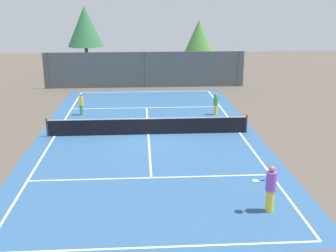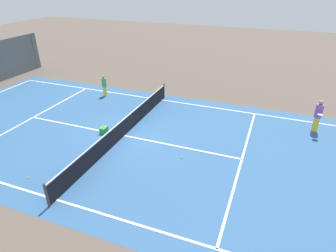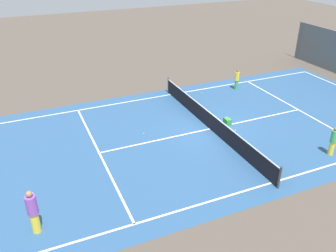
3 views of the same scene
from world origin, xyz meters
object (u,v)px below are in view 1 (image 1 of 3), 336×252
(ball_crate, at_px, (146,126))
(tennis_ball_1, at_px, (214,109))
(tennis_ball_4, at_px, (204,96))
(tennis_ball_3, at_px, (71,125))
(player_2, at_px, (270,188))
(tennis_ball_0, at_px, (131,156))
(player_0, at_px, (216,104))
(tennis_ball_5, at_px, (155,95))
(player_1, at_px, (81,104))
(tennis_ball_2, at_px, (160,128))

(ball_crate, distance_m, tennis_ball_1, 6.74)
(tennis_ball_4, bearing_deg, tennis_ball_3, -140.78)
(player_2, bearing_deg, tennis_ball_0, 131.04)
(tennis_ball_3, bearing_deg, player_0, 12.24)
(player_2, relative_size, tennis_ball_5, 27.91)
(player_1, relative_size, tennis_ball_0, 22.33)
(tennis_ball_0, bearing_deg, player_1, 113.17)
(tennis_ball_0, xyz_separation_m, tennis_ball_3, (-3.89, 5.75, 0.00))
(tennis_ball_0, bearing_deg, ball_crate, 80.27)
(tennis_ball_4, bearing_deg, tennis_ball_2, -114.97)
(player_0, relative_size, tennis_ball_2, 23.26)
(player_0, relative_size, player_2, 0.83)
(tennis_ball_1, height_order, tennis_ball_3, same)
(tennis_ball_2, relative_size, tennis_ball_5, 1.00)
(tennis_ball_1, xyz_separation_m, tennis_ball_3, (-9.79, -3.57, 0.00))
(tennis_ball_1, relative_size, tennis_ball_5, 1.00)
(tennis_ball_3, distance_m, tennis_ball_5, 10.09)
(ball_crate, bearing_deg, tennis_ball_5, 84.66)
(player_1, xyz_separation_m, player_2, (8.92, -14.50, 0.19))
(player_0, height_order, tennis_ball_2, player_0)
(player_1, bearing_deg, player_0, -3.29)
(player_0, distance_m, tennis_ball_3, 9.85)
(tennis_ball_2, bearing_deg, ball_crate, 179.71)
(player_2, relative_size, ball_crate, 4.07)
(tennis_ball_0, relative_size, tennis_ball_4, 1.00)
(tennis_ball_4, bearing_deg, ball_crate, -119.44)
(player_1, relative_size, player_2, 0.80)
(player_0, xyz_separation_m, tennis_ball_5, (-4.00, 6.31, -0.75))
(tennis_ball_1, bearing_deg, player_2, -92.05)
(player_0, xyz_separation_m, tennis_ball_4, (0.10, 5.83, -0.75))
(player_0, relative_size, ball_crate, 3.40)
(player_1, bearing_deg, tennis_ball_2, -33.54)
(player_0, distance_m, player_2, 13.98)
(player_1, relative_size, tennis_ball_5, 22.33)
(player_1, distance_m, tennis_ball_2, 6.38)
(player_2, distance_m, tennis_ball_4, 19.83)
(tennis_ball_2, relative_size, tennis_ball_3, 1.00)
(tennis_ball_4, bearing_deg, player_2, -91.32)
(player_0, bearing_deg, tennis_ball_0, -126.04)
(player_1, distance_m, tennis_ball_0, 9.13)
(ball_crate, relative_size, tennis_ball_2, 6.85)
(player_2, xyz_separation_m, tennis_ball_1, (0.55, 15.46, -0.92))
(player_0, distance_m, player_1, 9.30)
(tennis_ball_1, xyz_separation_m, tennis_ball_4, (-0.10, 4.34, 0.00))
(player_2, xyz_separation_m, tennis_ball_0, (-5.34, 6.14, -0.92))
(player_0, xyz_separation_m, player_1, (-9.28, 0.53, -0.03))
(player_1, height_order, tennis_ball_4, player_1)
(ball_crate, relative_size, tennis_ball_5, 6.85)
(player_1, relative_size, tennis_ball_4, 22.33)
(tennis_ball_1, distance_m, tennis_ball_3, 10.42)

